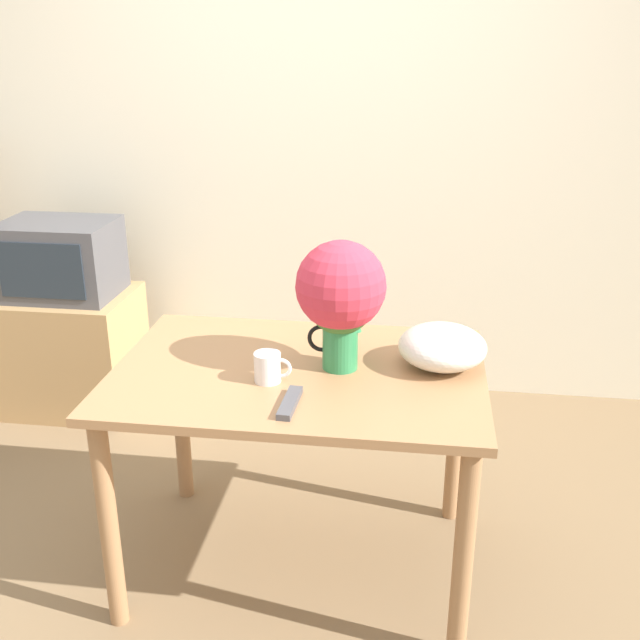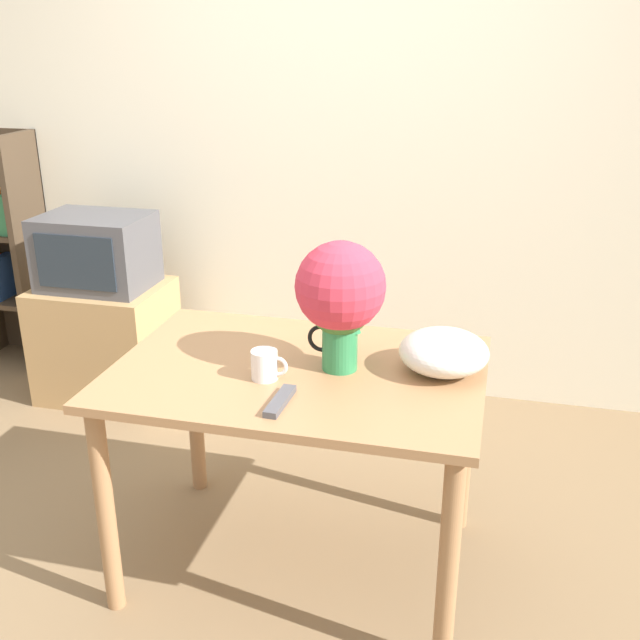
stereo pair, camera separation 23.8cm
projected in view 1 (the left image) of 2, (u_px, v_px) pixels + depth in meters
ground_plane at (236, 587)px, 2.59m from camera, size 12.00×12.00×0.00m
wall_back at (308, 139)px, 3.67m from camera, size 8.00×0.05×2.60m
table at (299, 401)px, 2.47m from camera, size 1.20×0.84×0.77m
flower_vase at (341, 294)px, 2.34m from camera, size 0.29×0.29×0.42m
coffee_mug at (268, 367)px, 2.32m from camera, size 0.12×0.08×0.10m
white_bowl at (442, 347)px, 2.42m from camera, size 0.29×0.29×0.14m
remote_control at (290, 403)px, 2.18m from camera, size 0.05×0.19×0.02m
tv_stand at (72, 350)px, 3.76m from camera, size 0.63×0.50×0.59m
tv_set at (60, 259)px, 3.58m from camera, size 0.52×0.40×0.36m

